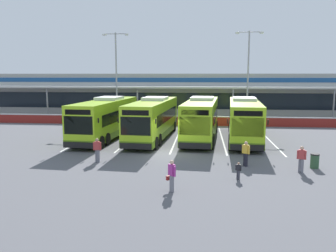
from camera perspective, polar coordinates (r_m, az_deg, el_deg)
name	(u,v)px	position (r m, az deg, el deg)	size (l,w,h in m)	color
ground_plane	(170,153)	(25.83, 0.40, -4.51)	(200.00, 200.00, 0.00)	#56565B
terminal_building	(187,94)	(52.09, 3.23, 5.40)	(70.00, 13.00, 6.00)	#B7B7B2
red_barrier_wall	(182,120)	(39.97, 2.38, 0.93)	(60.00, 0.40, 1.10)	maroon
coach_bus_leftmost	(106,119)	(32.19, -10.23, 1.17)	(3.64, 12.30, 3.78)	#9ED11E
coach_bus_left_centre	(153,119)	(31.31, -2.49, 1.10)	(3.64, 12.30, 3.78)	#9ED11E
coach_bus_centre	(201,119)	(31.56, 5.55, 1.12)	(3.64, 12.30, 3.78)	#9ED11E
coach_bus_right_centre	(244,120)	(31.54, 12.56, 0.96)	(3.64, 12.30, 3.78)	#9ED11E
bay_stripe_far_west	(89,137)	(33.38, -13.11, -1.75)	(0.14, 13.00, 0.01)	silver
bay_stripe_west	(132,138)	(32.27, -6.03, -1.92)	(0.14, 13.00, 0.01)	silver
bay_stripe_mid_west	(177,138)	(31.68, 1.43, -2.07)	(0.14, 13.00, 0.01)	silver
bay_stripe_centre	(222,139)	(31.64, 9.04, -2.19)	(0.14, 13.00, 0.01)	silver
bay_stripe_mid_east	(269,140)	(32.16, 16.54, -2.27)	(0.14, 13.00, 0.01)	silver
pedestrian_with_handbag	(172,175)	(17.31, 0.60, -8.13)	(0.54, 0.60, 1.62)	slate
pedestrian_in_dark_coat	(97,149)	(23.47, -11.70, -3.83)	(0.54, 0.29, 1.62)	slate
pedestrian_child	(238,170)	(19.67, 11.65, -7.22)	(0.33, 0.25, 1.00)	#33333D
pedestrian_near_bin	(301,158)	(22.02, 21.35, -5.05)	(0.53, 0.38, 1.62)	slate
pedestrian_approaching_bus	(246,153)	(22.52, 12.83, -4.38)	(0.47, 0.42, 1.62)	black
lamp_post_west	(116,71)	(43.89, -8.62, 9.02)	(3.24, 0.28, 11.00)	#9E9EA3
lamp_post_centre	(248,71)	(42.66, 13.21, 8.91)	(3.24, 0.28, 11.00)	#9E9EA3
litter_bin	(315,161)	(23.46, 23.25, -5.37)	(0.54, 0.54, 0.93)	#2D5133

